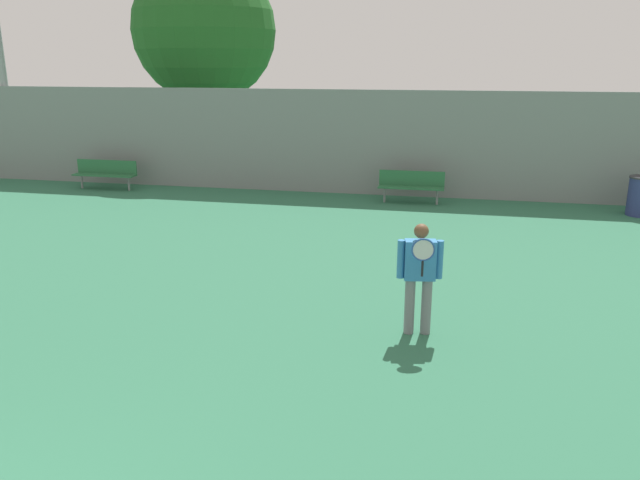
# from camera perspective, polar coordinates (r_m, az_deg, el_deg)

# --- Properties ---
(tennis_player) EXTENTS (0.61, 0.45, 1.58)m
(tennis_player) POSITION_cam_1_polar(r_m,az_deg,el_deg) (8.59, 9.09, -2.93)
(tennis_player) COLOR slate
(tennis_player) RESTS_ON ground_plane
(bench_courtside_far) EXTENTS (1.91, 0.40, 0.84)m
(bench_courtside_far) POSITION_cam_1_polar(r_m,az_deg,el_deg) (19.56, -19.01, 5.95)
(bench_courtside_far) COLOR #28663D
(bench_courtside_far) RESTS_ON ground_plane
(bench_adjacent_court) EXTENTS (1.74, 0.40, 0.84)m
(bench_adjacent_court) POSITION_cam_1_polar(r_m,az_deg,el_deg) (16.83, 8.35, 5.13)
(bench_adjacent_court) COLOR #28663D
(bench_adjacent_court) RESTS_ON ground_plane
(back_fence) EXTENTS (31.88, 0.06, 2.91)m
(back_fence) POSITION_cam_1_polar(r_m,az_deg,el_deg) (17.85, 0.22, 8.97)
(back_fence) COLOR gray
(back_fence) RESTS_ON ground_plane
(tree_green_tall) EXTENTS (4.89, 4.89, 7.12)m
(tree_green_tall) POSITION_cam_1_polar(r_m,az_deg,el_deg) (22.87, -10.53, 18.29)
(tree_green_tall) COLOR brown
(tree_green_tall) RESTS_ON ground_plane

